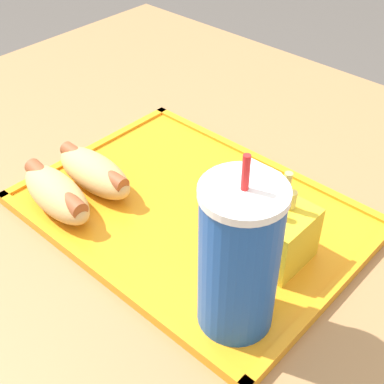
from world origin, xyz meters
name	(u,v)px	position (x,y,z in m)	size (l,w,h in m)	color
dining_table	(168,356)	(0.00, 0.00, 0.35)	(1.13, 1.03, 0.71)	olive
food_tray	(192,213)	(-0.05, -0.01, 0.71)	(0.42, 0.31, 0.01)	orange
soda_cup	(239,259)	(-0.20, 0.09, 0.80)	(0.08, 0.08, 0.21)	#194CA5
hot_dog_far	(56,193)	(0.08, 0.11, 0.74)	(0.14, 0.07, 0.05)	tan
hot_dog_near	(94,172)	(0.08, 0.04, 0.74)	(0.14, 0.06, 0.05)	tan
fries_carton	(271,229)	(-0.17, -0.01, 0.75)	(0.09, 0.07, 0.12)	gold
sauce_cup_mayo	(254,177)	(-0.07, -0.11, 0.73)	(0.05, 0.05, 0.02)	silver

